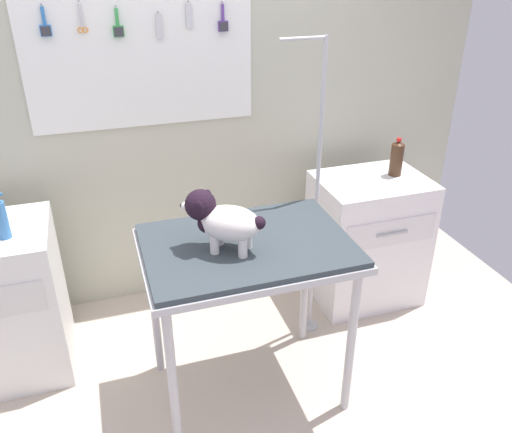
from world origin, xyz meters
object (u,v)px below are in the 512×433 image
grooming_arm (315,210)px  dog (221,220)px  cabinet_right (367,239)px  soda_bottle (397,158)px  grooming_table (247,259)px

grooming_arm → dog: (-0.63, -0.39, 0.24)m
grooming_arm → cabinet_right: grooming_arm is taller
soda_bottle → grooming_arm: bearing=-159.5°
dog → cabinet_right: (1.12, 0.61, -0.64)m
grooming_table → cabinet_right: (1.00, 0.59, -0.39)m
grooming_arm → cabinet_right: size_ratio=2.06×
grooming_table → dog: size_ratio=2.67×
grooming_arm → cabinet_right: 0.67m
grooming_table → grooming_arm: 0.63m
cabinet_right → dog: bearing=-151.6°
grooming_table → soda_bottle: 1.32m
soda_bottle → grooming_table: bearing=-152.2°
grooming_table → dog: bearing=-170.5°
dog → grooming_arm: bearing=31.6°
grooming_table → cabinet_right: 1.22m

